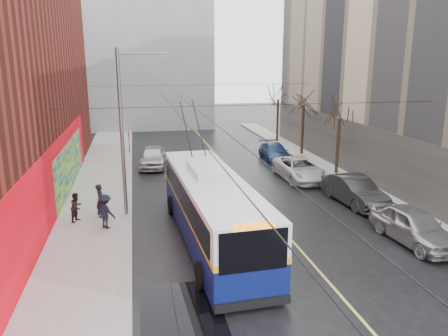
% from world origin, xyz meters
% --- Properties ---
extents(ground, '(140.00, 140.00, 0.00)m').
position_xyz_m(ground, '(0.00, 0.00, 0.00)').
color(ground, black).
rests_on(ground, ground).
extents(sidewalk_left, '(4.00, 60.00, 0.15)m').
position_xyz_m(sidewalk_left, '(-8.00, 12.00, 0.07)').
color(sidewalk_left, gray).
rests_on(sidewalk_left, ground).
extents(sidewalk_right, '(2.00, 60.00, 0.15)m').
position_xyz_m(sidewalk_right, '(9.00, 12.00, 0.07)').
color(sidewalk_right, gray).
rests_on(sidewalk_right, ground).
extents(lane_line, '(0.12, 50.00, 0.01)m').
position_xyz_m(lane_line, '(1.50, 14.00, 0.00)').
color(lane_line, '#BFB74C').
rests_on(lane_line, ground).
extents(building_far, '(20.50, 12.10, 18.00)m').
position_xyz_m(building_far, '(-6.00, 44.99, 9.02)').
color(building_far, gray).
rests_on(building_far, ground).
extents(streetlight_pole, '(2.65, 0.60, 9.00)m').
position_xyz_m(streetlight_pole, '(-6.14, 10.00, 4.85)').
color(streetlight_pole, slate).
rests_on(streetlight_pole, ground).
extents(catenary_wires, '(18.00, 60.00, 0.22)m').
position_xyz_m(catenary_wires, '(-2.54, 14.77, 6.25)').
color(catenary_wires, black).
extents(tree_near, '(3.20, 3.20, 6.40)m').
position_xyz_m(tree_near, '(9.00, 16.00, 4.98)').
color(tree_near, black).
rests_on(tree_near, ground).
extents(tree_mid, '(3.20, 3.20, 6.68)m').
position_xyz_m(tree_mid, '(9.00, 23.00, 5.25)').
color(tree_mid, black).
rests_on(tree_mid, ground).
extents(tree_far, '(3.20, 3.20, 6.57)m').
position_xyz_m(tree_far, '(9.00, 30.00, 5.14)').
color(tree_far, black).
rests_on(tree_far, ground).
extents(puddle, '(2.80, 3.83, 0.01)m').
position_xyz_m(puddle, '(-4.34, 0.18, 0.00)').
color(puddle, black).
rests_on(puddle, ground).
extents(pigeons_flying, '(3.84, 2.87, 1.99)m').
position_xyz_m(pigeons_flying, '(-2.18, 11.29, 7.08)').
color(pigeons_flying, slate).
extents(trolleybus, '(3.48, 12.92, 6.06)m').
position_xyz_m(trolleybus, '(-2.27, 5.79, 1.69)').
color(trolleybus, '#0A134F').
rests_on(trolleybus, ground).
extents(parked_car_a, '(2.32, 5.05, 1.68)m').
position_xyz_m(parked_car_a, '(7.00, 3.70, 0.84)').
color(parked_car_a, '#A2A2A6').
rests_on(parked_car_a, ground).
extents(parked_car_b, '(2.19, 5.21, 1.67)m').
position_xyz_m(parked_car_b, '(7.00, 9.47, 0.84)').
color(parked_car_b, '#28282A').
rests_on(parked_car_b, ground).
extents(parked_car_c, '(2.71, 5.67, 1.56)m').
position_xyz_m(parked_car_c, '(5.82, 15.32, 0.78)').
color(parked_car_c, silver).
rests_on(parked_car_c, ground).
extents(parked_car_d, '(2.26, 5.06, 1.44)m').
position_xyz_m(parked_car_d, '(5.93, 21.34, 0.72)').
color(parked_car_d, navy).
rests_on(parked_car_d, ground).
extents(following_car, '(2.50, 5.08, 1.67)m').
position_xyz_m(following_car, '(-4.33, 21.23, 0.83)').
color(following_car, '#B4B3B8').
rests_on(following_car, ground).
extents(pedestrian_a, '(0.50, 0.70, 1.82)m').
position_xyz_m(pedestrian_a, '(-7.61, 9.86, 1.06)').
color(pedestrian_a, black).
rests_on(pedestrian_a, sidewalk_left).
extents(pedestrian_b, '(0.88, 0.94, 1.55)m').
position_xyz_m(pedestrian_b, '(-8.80, 9.43, 0.92)').
color(pedestrian_b, black).
rests_on(pedestrian_b, sidewalk_left).
extents(pedestrian_c, '(1.30, 1.25, 1.77)m').
position_xyz_m(pedestrian_c, '(-7.26, 8.11, 1.04)').
color(pedestrian_c, black).
rests_on(pedestrian_c, sidewalk_left).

